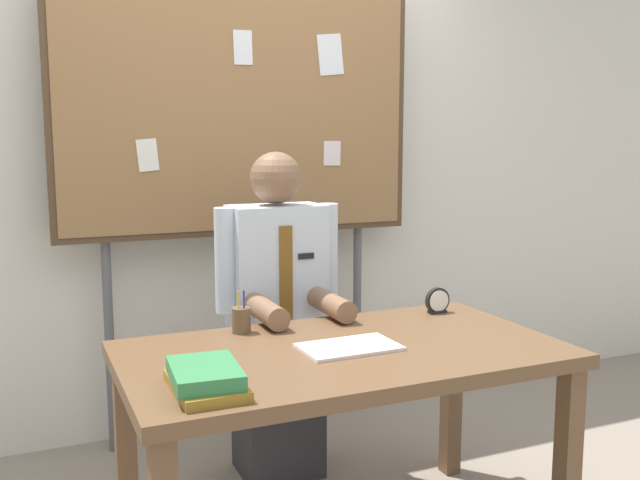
{
  "coord_description": "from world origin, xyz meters",
  "views": [
    {
      "loc": [
        -1.02,
        -2.14,
        1.48
      ],
      "look_at": [
        0.0,
        0.2,
        1.11
      ],
      "focal_mm": 39.75,
      "sensor_mm": 36.0,
      "label": 1
    }
  ],
  "objects_px": {
    "desk": "(343,373)",
    "pen_holder": "(241,320)",
    "person": "(278,327)",
    "book_stack": "(206,379)",
    "desk_clock": "(438,302)",
    "bulletin_board": "(241,109)",
    "open_notebook": "(349,347)"
  },
  "relations": [
    {
      "from": "bulletin_board",
      "to": "desk_clock",
      "type": "height_order",
      "value": "bulletin_board"
    },
    {
      "from": "desk_clock",
      "to": "bulletin_board",
      "type": "bearing_deg",
      "value": 123.33
    },
    {
      "from": "bulletin_board",
      "to": "open_notebook",
      "type": "height_order",
      "value": "bulletin_board"
    },
    {
      "from": "desk",
      "to": "bulletin_board",
      "type": "xyz_separation_m",
      "value": [
        0.0,
        1.15,
        0.95
      ]
    },
    {
      "from": "person",
      "to": "open_notebook",
      "type": "height_order",
      "value": "person"
    },
    {
      "from": "open_notebook",
      "to": "desk",
      "type": "bearing_deg",
      "value": 124.15
    },
    {
      "from": "open_notebook",
      "to": "desk_clock",
      "type": "height_order",
      "value": "desk_clock"
    },
    {
      "from": "person",
      "to": "book_stack",
      "type": "bearing_deg",
      "value": -121.68
    },
    {
      "from": "pen_holder",
      "to": "person",
      "type": "bearing_deg",
      "value": 51.39
    },
    {
      "from": "open_notebook",
      "to": "desk_clock",
      "type": "distance_m",
      "value": 0.63
    },
    {
      "from": "desk",
      "to": "desk_clock",
      "type": "height_order",
      "value": "desk_clock"
    },
    {
      "from": "desk",
      "to": "open_notebook",
      "type": "distance_m",
      "value": 0.1
    },
    {
      "from": "book_stack",
      "to": "desk_clock",
      "type": "bearing_deg",
      "value": 24.58
    },
    {
      "from": "book_stack",
      "to": "person",
      "type": "bearing_deg",
      "value": 58.32
    },
    {
      "from": "desk",
      "to": "book_stack",
      "type": "distance_m",
      "value": 0.6
    },
    {
      "from": "bulletin_board",
      "to": "open_notebook",
      "type": "distance_m",
      "value": 1.44
    },
    {
      "from": "book_stack",
      "to": "desk_clock",
      "type": "distance_m",
      "value": 1.22
    },
    {
      "from": "open_notebook",
      "to": "pen_holder",
      "type": "bearing_deg",
      "value": 129.21
    },
    {
      "from": "desk",
      "to": "open_notebook",
      "type": "xyz_separation_m",
      "value": [
        0.01,
        -0.02,
        0.1
      ]
    },
    {
      "from": "bulletin_board",
      "to": "pen_holder",
      "type": "relative_size",
      "value": 14.13
    },
    {
      "from": "open_notebook",
      "to": "pen_holder",
      "type": "xyz_separation_m",
      "value": [
        -0.28,
        0.34,
        0.04
      ]
    },
    {
      "from": "person",
      "to": "book_stack",
      "type": "xyz_separation_m",
      "value": [
        -0.54,
        -0.88,
        0.13
      ]
    },
    {
      "from": "open_notebook",
      "to": "pen_holder",
      "type": "height_order",
      "value": "pen_holder"
    },
    {
      "from": "bulletin_board",
      "to": "person",
      "type": "bearing_deg",
      "value": -90.02
    },
    {
      "from": "person",
      "to": "book_stack",
      "type": "height_order",
      "value": "person"
    },
    {
      "from": "desk",
      "to": "pen_holder",
      "type": "relative_size",
      "value": 9.46
    },
    {
      "from": "pen_holder",
      "to": "open_notebook",
      "type": "bearing_deg",
      "value": -50.79
    },
    {
      "from": "book_stack",
      "to": "desk_clock",
      "type": "xyz_separation_m",
      "value": [
        1.11,
        0.51,
        0.01
      ]
    },
    {
      "from": "desk",
      "to": "open_notebook",
      "type": "relative_size",
      "value": 4.53
    },
    {
      "from": "open_notebook",
      "to": "desk_clock",
      "type": "bearing_deg",
      "value": 28.78
    },
    {
      "from": "bulletin_board",
      "to": "desk",
      "type": "bearing_deg",
      "value": -90.01
    },
    {
      "from": "desk_clock",
      "to": "pen_holder",
      "type": "height_order",
      "value": "pen_holder"
    }
  ]
}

